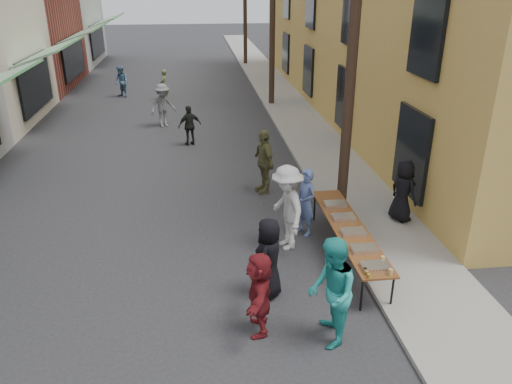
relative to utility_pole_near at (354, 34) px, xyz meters
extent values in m
plane|color=#28282B|center=(-4.30, -3.00, -4.50)|extent=(120.00, 120.00, 0.00)
cube|color=gray|center=(0.70, 12.00, -4.45)|extent=(2.20, 60.00, 0.10)
cylinder|color=#2D2116|center=(0.00, 0.00, 0.00)|extent=(0.26, 0.26, 9.00)
cylinder|color=#2D2116|center=(0.00, 12.00, 0.00)|extent=(0.26, 0.26, 9.00)
cube|color=#602F16|center=(-0.50, -2.21, -3.77)|extent=(0.70, 4.00, 0.04)
cylinder|color=black|center=(-0.79, -4.09, -4.14)|extent=(0.04, 0.04, 0.71)
cylinder|color=black|center=(-0.21, -4.09, -4.14)|extent=(0.04, 0.04, 0.71)
cylinder|color=black|center=(-0.79, -0.33, -4.14)|extent=(0.04, 0.04, 0.71)
cylinder|color=black|center=(-0.21, -0.33, -4.14)|extent=(0.04, 0.04, 0.71)
cube|color=maroon|center=(-0.50, -3.86, -3.71)|extent=(0.50, 0.33, 0.08)
cube|color=#B2B2B7|center=(-0.50, -3.21, -3.71)|extent=(0.50, 0.33, 0.08)
cube|color=tan|center=(-0.50, -2.51, -3.71)|extent=(0.50, 0.33, 0.08)
cube|color=#B2B2B7|center=(-0.50, -1.81, -3.71)|extent=(0.50, 0.33, 0.08)
cube|color=tan|center=(-0.50, -1.11, -3.71)|extent=(0.50, 0.33, 0.08)
cylinder|color=#A57F26|center=(-0.72, -4.16, -3.71)|extent=(0.07, 0.07, 0.08)
cylinder|color=#A57F26|center=(-0.72, -4.06, -3.71)|extent=(0.07, 0.07, 0.08)
cylinder|color=#A57F26|center=(-0.72, -3.96, -3.71)|extent=(0.07, 0.07, 0.08)
cylinder|color=tan|center=(-0.30, -4.11, -3.69)|extent=(0.08, 0.08, 0.12)
imported|color=black|center=(-2.40, -3.35, -3.70)|extent=(0.79, 0.93, 1.61)
imported|color=#576EA9|center=(-1.18, -0.99, -3.68)|extent=(0.62, 0.71, 1.64)
imported|color=teal|center=(-1.59, -4.82, -3.54)|extent=(0.83, 1.02, 1.93)
imported|color=beige|center=(-1.74, -1.58, -3.52)|extent=(0.97, 1.39, 1.97)
imported|color=brown|center=(-1.80, 1.67, -3.59)|extent=(0.74, 1.15, 1.83)
imported|color=maroon|center=(-2.72, -4.40, -3.74)|extent=(0.60, 1.45, 1.52)
imported|color=black|center=(1.30, -0.75, -3.62)|extent=(0.75, 0.90, 1.56)
imported|color=slate|center=(-4.95, 8.87, -3.63)|extent=(1.30, 1.17, 1.75)
imported|color=black|center=(-3.88, 6.25, -3.77)|extent=(0.93, 0.62, 1.46)
imported|color=#5C653A|center=(-5.13, 13.75, -3.76)|extent=(0.49, 0.62, 1.49)
imported|color=teal|center=(-7.30, 14.62, -3.72)|extent=(0.95, 0.96, 1.56)
camera|label=1|loc=(-3.65, -11.41, 1.20)|focal=35.00mm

